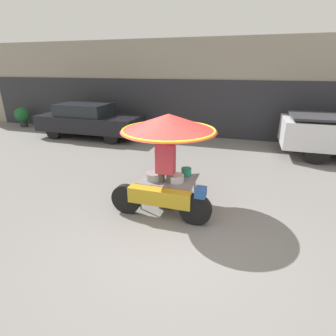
{
  "coord_description": "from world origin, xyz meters",
  "views": [
    {
      "loc": [
        1.0,
        -3.87,
        2.89
      ],
      "look_at": [
        -0.53,
        1.09,
        0.88
      ],
      "focal_mm": 28.0,
      "sensor_mm": 36.0,
      "label": 1
    }
  ],
  "objects_px": {
    "vendor_person": "(165,167)",
    "potted_plant": "(22,115)",
    "vendor_motorcycle_cart": "(168,136)",
    "parked_car": "(89,120)"
  },
  "relations": [
    {
      "from": "potted_plant",
      "to": "parked_car",
      "type": "bearing_deg",
      "value": -10.66
    },
    {
      "from": "vendor_person",
      "to": "vendor_motorcycle_cart",
      "type": "bearing_deg",
      "value": 87.77
    },
    {
      "from": "vendor_person",
      "to": "potted_plant",
      "type": "bearing_deg",
      "value": 148.46
    },
    {
      "from": "parked_car",
      "to": "potted_plant",
      "type": "xyz_separation_m",
      "value": [
        -4.47,
        0.84,
        -0.17
      ]
    },
    {
      "from": "vendor_motorcycle_cart",
      "to": "parked_car",
      "type": "height_order",
      "value": "vendor_motorcycle_cart"
    },
    {
      "from": "vendor_motorcycle_cart",
      "to": "potted_plant",
      "type": "relative_size",
      "value": 2.12
    },
    {
      "from": "vendor_person",
      "to": "parked_car",
      "type": "xyz_separation_m",
      "value": [
        -5.05,
        5.0,
        -0.21
      ]
    },
    {
      "from": "vendor_person",
      "to": "parked_car",
      "type": "height_order",
      "value": "vendor_person"
    },
    {
      "from": "vendor_motorcycle_cart",
      "to": "vendor_person",
      "type": "distance_m",
      "value": 0.64
    },
    {
      "from": "vendor_motorcycle_cart",
      "to": "parked_car",
      "type": "distance_m",
      "value": 7.05
    }
  ]
}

